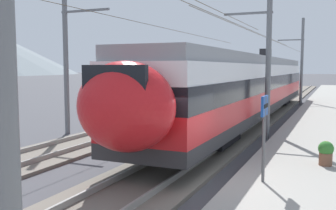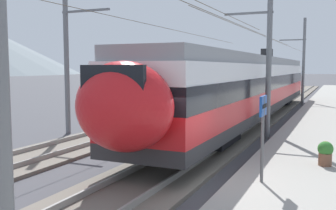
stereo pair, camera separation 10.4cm
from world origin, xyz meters
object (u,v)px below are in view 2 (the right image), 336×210
(train_far_track, at_px, (222,79))
(platform_sign, at_px, (263,119))
(catenary_mast_far_side, at_px, (69,49))
(potted_plant_platform_edge, at_px, (325,152))
(train_near_platform, at_px, (251,85))
(catenary_mast_east, at_px, (302,60))
(catenary_mast_mid, at_px, (266,54))

(train_far_track, height_order, platform_sign, train_far_track)
(catenary_mast_far_side, bearing_deg, train_far_track, -6.54)
(potted_plant_platform_edge, bearing_deg, platform_sign, 149.88)
(potted_plant_platform_edge, bearing_deg, train_far_track, 23.59)
(train_far_track, distance_m, platform_sign, 25.51)
(train_near_platform, bearing_deg, potted_plant_platform_edge, -157.22)
(catenary_mast_east, relative_size, catenary_mast_far_side, 1.00)
(catenary_mast_mid, xyz_separation_m, catenary_mast_far_side, (-2.40, 8.89, 0.30))
(catenary_mast_east, height_order, potted_plant_platform_edge, catenary_mast_east)
(train_near_platform, relative_size, platform_sign, 14.12)
(catenary_mast_far_side, bearing_deg, train_near_platform, -42.62)
(train_far_track, height_order, potted_plant_platform_edge, train_far_track)
(catenary_mast_east, bearing_deg, platform_sign, -176.93)
(train_near_platform, height_order, platform_sign, train_near_platform)
(train_far_track, height_order, catenary_mast_east, catenary_mast_east)
(train_near_platform, bearing_deg, platform_sign, -166.77)
(catenary_mast_east, bearing_deg, train_near_platform, 171.69)
(platform_sign, bearing_deg, catenary_mast_mid, 9.81)
(train_near_platform, xyz_separation_m, catenary_mast_mid, (-5.36, -1.75, 1.59))
(catenary_mast_far_side, height_order, platform_sign, catenary_mast_far_side)
(catenary_mast_mid, distance_m, catenary_mast_east, 17.34)
(train_near_platform, distance_m, train_far_track, 12.10)
(train_near_platform, relative_size, train_far_track, 1.26)
(train_far_track, distance_m, potted_plant_platform_edge, 23.79)
(train_far_track, distance_m, catenary_mast_mid, 17.79)
(catenary_mast_mid, bearing_deg, train_far_track, 22.35)
(catenary_mast_east, height_order, catenary_mast_far_side, catenary_mast_far_side)
(catenary_mast_far_side, distance_m, potted_plant_platform_edge, 12.49)
(train_far_track, xyz_separation_m, potted_plant_platform_edge, (-21.76, -9.50, -1.49))
(train_far_track, xyz_separation_m, platform_sign, (-24.19, -8.09, -0.28))
(platform_sign, distance_m, potted_plant_platform_edge, 3.06)
(platform_sign, bearing_deg, train_far_track, 18.48)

